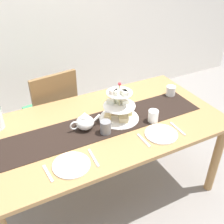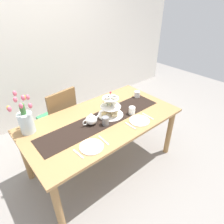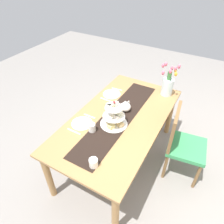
% 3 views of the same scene
% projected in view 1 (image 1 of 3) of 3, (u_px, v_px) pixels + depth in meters
% --- Properties ---
extents(ground_plane, '(8.00, 8.00, 0.00)m').
position_uv_depth(ground_plane, '(105.00, 189.00, 2.37)').
color(ground_plane, gray).
extents(room_wall_rear, '(6.00, 0.08, 2.60)m').
position_uv_depth(room_wall_rear, '(39.00, 3.00, 2.83)').
color(room_wall_rear, silver).
rests_on(room_wall_rear, ground_plane).
extents(dining_table, '(1.79, 0.95, 0.72)m').
position_uv_depth(dining_table, '(104.00, 133.00, 2.03)').
color(dining_table, '#A37747').
rests_on(dining_table, ground_plane).
extents(chair_left, '(0.47, 0.47, 0.91)m').
position_uv_depth(chair_left, '(53.00, 110.00, 2.54)').
color(chair_left, brown).
rests_on(chair_left, ground_plane).
extents(table_runner, '(1.55, 0.33, 0.00)m').
position_uv_depth(table_runner, '(105.00, 124.00, 1.96)').
color(table_runner, black).
rests_on(table_runner, dining_table).
extents(tiered_cake_stand, '(0.30, 0.30, 0.30)m').
position_uv_depth(tiered_cake_stand, '(119.00, 108.00, 1.98)').
color(tiered_cake_stand, beige).
rests_on(tiered_cake_stand, table_runner).
extents(teapot, '(0.24, 0.13, 0.14)m').
position_uv_depth(teapot, '(85.00, 122.00, 1.89)').
color(teapot, white).
rests_on(teapot, table_runner).
extents(cream_jug, '(0.08, 0.08, 0.08)m').
position_uv_depth(cream_jug, '(171.00, 91.00, 2.31)').
color(cream_jug, white).
rests_on(cream_jug, dining_table).
extents(dinner_plate_left, '(0.23, 0.23, 0.01)m').
position_uv_depth(dinner_plate_left, '(71.00, 165.00, 1.60)').
color(dinner_plate_left, white).
rests_on(dinner_plate_left, dining_table).
extents(fork_left, '(0.03, 0.15, 0.01)m').
position_uv_depth(fork_left, '(48.00, 173.00, 1.55)').
color(fork_left, silver).
rests_on(fork_left, dining_table).
extents(knife_left, '(0.02, 0.17, 0.01)m').
position_uv_depth(knife_left, '(93.00, 158.00, 1.66)').
color(knife_left, silver).
rests_on(knife_left, dining_table).
extents(dinner_plate_right, '(0.23, 0.23, 0.01)m').
position_uv_depth(dinner_plate_right, '(161.00, 134.00, 1.86)').
color(dinner_plate_right, white).
rests_on(dinner_plate_right, dining_table).
extents(fork_right, '(0.02, 0.15, 0.01)m').
position_uv_depth(fork_right, '(144.00, 140.00, 1.80)').
color(fork_right, silver).
rests_on(fork_right, dining_table).
extents(knife_right, '(0.02, 0.17, 0.01)m').
position_uv_depth(knife_right, '(178.00, 129.00, 1.92)').
color(knife_right, silver).
rests_on(knife_right, dining_table).
extents(mug_grey, '(0.08, 0.08, 0.09)m').
position_uv_depth(mug_grey, '(106.00, 127.00, 1.85)').
color(mug_grey, slate).
rests_on(mug_grey, table_runner).
extents(mug_white_text, '(0.08, 0.08, 0.09)m').
position_uv_depth(mug_white_text, '(153.00, 116.00, 1.97)').
color(mug_white_text, white).
rests_on(mug_white_text, dining_table).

